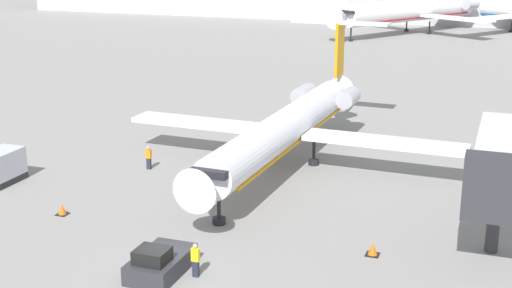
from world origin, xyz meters
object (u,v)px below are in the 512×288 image
Objects in this scene: traffic_cone_left at (62,209)px; traffic_cone_right at (373,249)px; worker_near_tug at (195,259)px; airplane_parked_far_left at (414,10)px; luggage_cart at (2,167)px; worker_by_wing at (149,157)px; pushback_tug at (160,262)px; jet_bridge at (500,162)px; airplane_main at (289,125)px.

traffic_cone_left reaches higher than traffic_cone_right.
airplane_parked_far_left is at bearing 91.84° from worker_near_tug.
luggage_cart is 20.35m from worker_near_tug.
airplane_parked_far_left reaches higher than worker_by_wing.
traffic_cone_left is 0.02× the size of airplane_parked_far_left.
pushback_tug is 5.73× the size of traffic_cone_left.
traffic_cone_right is 0.02× the size of airplane_parked_far_left.
airplane_parked_far_left is (-1.37, 99.41, 3.53)m from pushback_tug.
jet_bridge is at bearing 38.81° from traffic_cone_right.
airplane_main is 80.29m from airplane_parked_far_left.
airplane_main is 41.06× the size of traffic_cone_right.
pushback_tug is at bearing -148.93° from traffic_cone_right.
jet_bridge is at bearing -10.00° from worker_by_wing.
worker_near_tug is at bearing -23.25° from traffic_cone_left.
luggage_cart is at bearing 153.44° from traffic_cone_left.
luggage_cart is 4.38× the size of traffic_cone_left.
worker_by_wing is at bearing 36.93° from luggage_cart.
traffic_cone_right is at bearing 2.21° from traffic_cone_left.
jet_bridge reaches higher than pushback_tug.
airplane_parked_far_left is at bearing 91.50° from airplane_main.
pushback_tug is 17.14m from worker_by_wing.
worker_by_wing is (-10.42, 14.55, -0.03)m from worker_near_tug.
pushback_tug is 18.85m from luggage_cart.
airplane_parked_far_left is at bearing 90.79° from pushback_tug.
airplane_main reaches higher than worker_near_tug.
jet_bridge is (15.56, 10.57, 3.84)m from pushback_tug.
worker_near_tug is at bearing -143.18° from jet_bridge.
airplane_main is at bearing 54.43° from traffic_cone_left.
worker_near_tug is 2.47× the size of traffic_cone_right.
worker_near_tug is 2.55× the size of traffic_cone_left.
traffic_cone_right is 0.06× the size of jet_bridge.
pushback_tug is at bearing -28.53° from traffic_cone_left.
airplane_main is 9.69× the size of luggage_cart.
luggage_cart is at bearing -143.07° from worker_by_wing.
luggage_cart is 1.72× the size of worker_near_tug.
airplane_main is 19.03m from worker_near_tug.
airplane_parked_far_left is (-11.01, 93.60, 3.80)m from traffic_cone_right.
traffic_cone_right is at bearing -6.38° from luggage_cart.
airplane_parked_far_left is (15.32, 90.66, 2.98)m from luggage_cart.
airplane_main is 7.41× the size of pushback_tug.
airplane_parked_far_left reaches higher than worker_near_tug.
airplane_parked_far_left reaches higher than traffic_cone_left.
luggage_cart is at bearing -149.15° from airplane_main.
traffic_cone_left is at bearing 156.75° from worker_near_tug.
traffic_cone_left is 18.99m from traffic_cone_right.
luggage_cart is at bearing 152.33° from pushback_tug.
pushback_tug is 10.63m from traffic_cone_left.
traffic_cone_left is (-0.74, -9.75, -0.58)m from worker_by_wing.
jet_bridge is at bearing 3.23° from luggage_cart.
airplane_main is 20.38m from luggage_cart.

